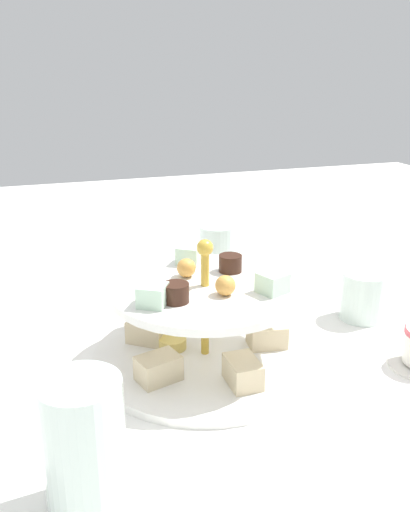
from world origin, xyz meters
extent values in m
plane|color=white|center=(0.00, 0.00, 0.00)|extent=(2.40, 2.40, 0.00)
cylinder|color=white|center=(0.00, 0.00, 0.01)|extent=(0.28, 0.28, 0.01)
cylinder|color=white|center=(0.00, 0.00, 0.10)|extent=(0.23, 0.23, 0.01)
cylinder|color=gold|center=(0.00, 0.00, 0.08)|extent=(0.01, 0.01, 0.15)
sphere|color=gold|center=(0.00, 0.00, 0.15)|extent=(0.02, 0.02, 0.02)
cube|color=beige|center=(-0.08, 0.01, 0.03)|extent=(0.05, 0.04, 0.03)
cube|color=beige|center=(-0.03, -0.08, 0.03)|extent=(0.04, 0.05, 0.03)
cube|color=beige|center=(0.06, -0.05, 0.03)|extent=(0.06, 0.06, 0.03)
cube|color=beige|center=(0.07, 0.04, 0.03)|extent=(0.06, 0.05, 0.03)
cube|color=beige|center=(-0.02, 0.08, 0.03)|extent=(0.03, 0.05, 0.03)
cylinder|color=#E5C660|center=(0.04, -0.03, 0.02)|extent=(0.04, 0.04, 0.01)
cylinder|color=#381E14|center=(0.05, 0.04, 0.11)|extent=(0.03, 0.03, 0.02)
cylinder|color=#381E14|center=(-0.05, -0.04, 0.11)|extent=(0.03, 0.03, 0.02)
cube|color=silver|center=(0.07, 0.04, 0.11)|extent=(0.04, 0.04, 0.02)
cube|color=silver|center=(-0.07, 0.05, 0.11)|extent=(0.04, 0.04, 0.02)
cube|color=silver|center=(-0.01, -0.08, 0.11)|extent=(0.04, 0.04, 0.02)
sphere|color=gold|center=(-0.01, 0.03, 0.11)|extent=(0.02, 0.02, 0.02)
sphere|color=gold|center=(0.01, -0.03, 0.11)|extent=(0.02, 0.02, 0.02)
cylinder|color=silver|center=(0.17, 0.20, 0.06)|extent=(0.07, 0.07, 0.12)
cylinder|color=silver|center=(-0.26, -0.04, 0.04)|extent=(0.06, 0.06, 0.07)
cylinder|color=silver|center=(-0.09, -0.22, 0.05)|extent=(0.06, 0.06, 0.11)
camera|label=1|loc=(0.19, 0.58, 0.35)|focal=38.03mm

